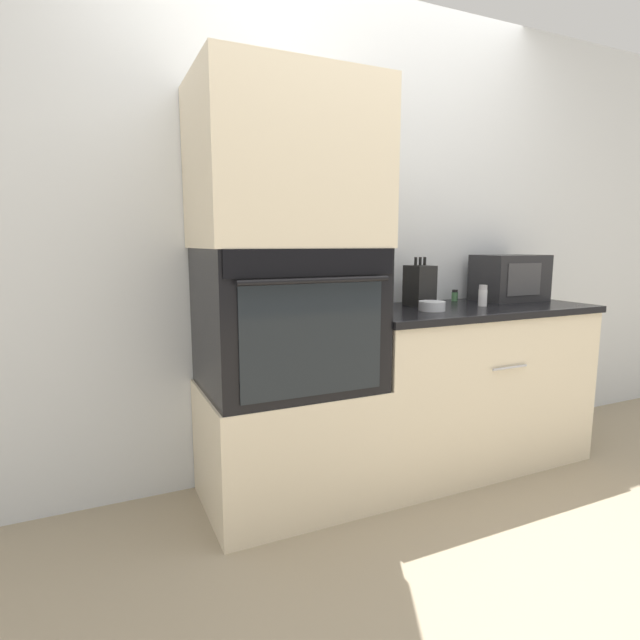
# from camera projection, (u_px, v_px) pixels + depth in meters

# --- Properties ---
(ground_plane) EXTENTS (12.00, 12.00, 0.00)m
(ground_plane) POSITION_uv_depth(u_px,v_px,m) (391.00, 511.00, 2.29)
(ground_plane) COLOR gray
(wall_back) EXTENTS (8.00, 0.05, 2.50)m
(wall_back) POSITION_uv_depth(u_px,v_px,m) (332.00, 237.00, 2.67)
(wall_back) COLOR silver
(wall_back) RESTS_ON ground_plane
(oven_cabinet_base) EXTENTS (0.78, 0.60, 0.56)m
(oven_cabinet_base) POSITION_uv_depth(u_px,v_px,m) (288.00, 443.00, 2.36)
(oven_cabinet_base) COLOR beige
(oven_cabinet_base) RESTS_ON ground_plane
(wall_oven) EXTENTS (0.76, 0.64, 0.63)m
(wall_oven) POSITION_uv_depth(u_px,v_px,m) (287.00, 318.00, 2.26)
(wall_oven) COLOR black
(wall_oven) RESTS_ON oven_cabinet_base
(oven_cabinet_upper) EXTENTS (0.78, 0.60, 0.71)m
(oven_cabinet_upper) POSITION_uv_depth(u_px,v_px,m) (285.00, 166.00, 2.16)
(oven_cabinet_upper) COLOR beige
(oven_cabinet_upper) RESTS_ON wall_oven
(counter_unit) EXTENTS (1.35, 0.63, 0.88)m
(counter_unit) POSITION_uv_depth(u_px,v_px,m) (465.00, 384.00, 2.77)
(counter_unit) COLOR beige
(counter_unit) RESTS_ON ground_plane
(microwave) EXTENTS (0.40, 0.27, 0.27)m
(microwave) POSITION_uv_depth(u_px,v_px,m) (510.00, 278.00, 2.95)
(microwave) COLOR #232326
(microwave) RESTS_ON counter_unit
(knife_block) EXTENTS (0.12, 0.15, 0.26)m
(knife_block) POSITION_uv_depth(u_px,v_px,m) (419.00, 286.00, 2.69)
(knife_block) COLOR black
(knife_block) RESTS_ON counter_unit
(bowl) EXTENTS (0.13, 0.13, 0.05)m
(bowl) POSITION_uv_depth(u_px,v_px,m) (432.00, 306.00, 2.51)
(bowl) COLOR silver
(bowl) RESTS_ON counter_unit
(condiment_jar_near) EXTENTS (0.04, 0.04, 0.07)m
(condiment_jar_near) POSITION_uv_depth(u_px,v_px,m) (455.00, 295.00, 2.94)
(condiment_jar_near) COLOR #427047
(condiment_jar_near) RESTS_ON counter_unit
(condiment_jar_mid) EXTENTS (0.05, 0.05, 0.11)m
(condiment_jar_mid) POSITION_uv_depth(u_px,v_px,m) (483.00, 296.00, 2.69)
(condiment_jar_mid) COLOR silver
(condiment_jar_mid) RESTS_ON counter_unit
(condiment_jar_far) EXTENTS (0.05, 0.05, 0.12)m
(condiment_jar_far) POSITION_uv_depth(u_px,v_px,m) (383.00, 299.00, 2.54)
(condiment_jar_far) COLOR brown
(condiment_jar_far) RESTS_ON counter_unit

